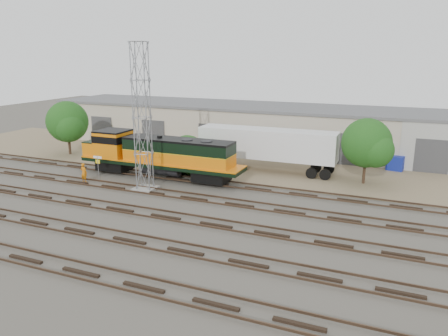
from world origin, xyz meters
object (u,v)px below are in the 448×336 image
at_px(locomotive, 158,154).
at_px(signal_tower, 142,120).
at_px(semi_trailer, 270,145).
at_px(worker, 84,173).

height_order(locomotive, signal_tower, signal_tower).
height_order(locomotive, semi_trailer, semi_trailer).
relative_size(signal_tower, worker, 6.92).
distance_m(locomotive, worker, 6.96).
xyz_separation_m(worker, semi_trailer, (14.59, 10.45, 1.78)).
bearing_deg(signal_tower, worker, -177.67).
distance_m(locomotive, semi_trailer, 11.14).
relative_size(worker, semi_trailer, 0.13).
xyz_separation_m(signal_tower, semi_trailer, (8.14, 10.19, -3.40)).
distance_m(locomotive, signal_tower, 5.47).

